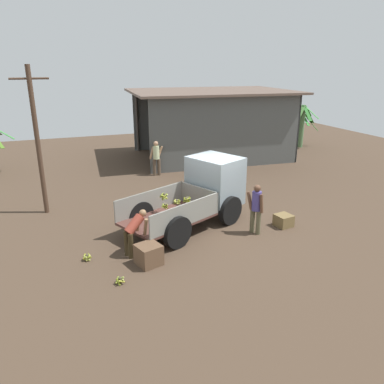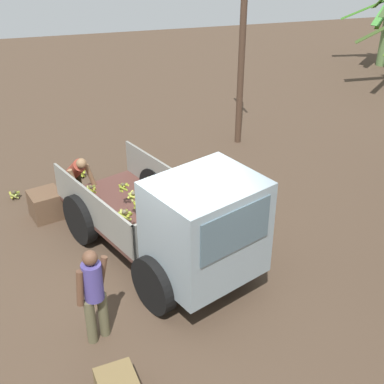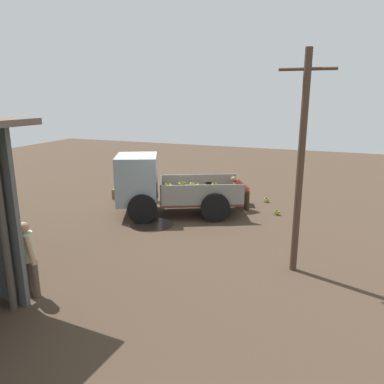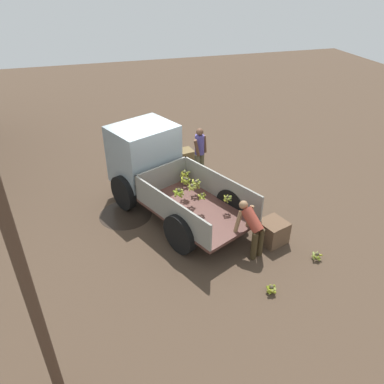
{
  "view_description": "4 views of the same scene",
  "coord_description": "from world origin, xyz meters",
  "views": [
    {
      "loc": [
        -4.81,
        -10.95,
        5.17
      ],
      "look_at": [
        -0.76,
        -0.03,
        1.17
      ],
      "focal_mm": 35.0,
      "sensor_mm": 36.0,
      "label": 1
    },
    {
      "loc": [
        7.03,
        -1.38,
        6.09
      ],
      "look_at": [
        -0.54,
        0.45,
        1.51
      ],
      "focal_mm": 50.0,
      "sensor_mm": 36.0,
      "label": 2
    },
    {
      "loc": [
        -6.09,
        11.66,
        4.2
      ],
      "look_at": [
        -1.78,
        0.51,
        1.05
      ],
      "focal_mm": 35.0,
      "sensor_mm": 36.0,
      "label": 3
    },
    {
      "loc": [
        -9.22,
        1.82,
        5.92
      ],
      "look_at": [
        -2.02,
        -0.27,
        1.3
      ],
      "focal_mm": 35.0,
      "sensor_mm": 36.0,
      "label": 4
    }
  ],
  "objects": [
    {
      "name": "banana_bunch_on_ground_0",
      "position": [
        -4.34,
        -1.32,
        0.11
      ],
      "size": [
        0.25,
        0.24,
        0.21
      ],
      "color": "#49412F",
      "rests_on": "ground"
    },
    {
      "name": "person_worker_loading",
      "position": [
        -3.0,
        -1.42,
        0.76
      ],
      "size": [
        0.72,
        0.68,
        1.29
      ],
      "rotation": [
        0.0,
        0.0,
        0.4
      ],
      "color": "#362A17",
      "rests_on": "ground"
    },
    {
      "name": "banana_bunch_on_ground_1",
      "position": [
        -3.69,
        -2.8,
        0.11
      ],
      "size": [
        0.25,
        0.25,
        0.2
      ],
      "color": "#443D2C",
      "rests_on": "ground"
    },
    {
      "name": "ground",
      "position": [
        0.0,
        0.0,
        0.0
      ],
      "size": [
        36.0,
        36.0,
        0.0
      ],
      "primitive_type": "plane",
      "color": "#473628"
    },
    {
      "name": "wooden_crate_0",
      "position": [
        -2.78,
        -2.11,
        0.29
      ],
      "size": [
        0.76,
        0.76,
        0.57
      ],
      "primitive_type": "cube",
      "rotation": [
        0.0,
        0.0,
        3.45
      ],
      "color": "brown",
      "rests_on": "ground"
    },
    {
      "name": "utility_pole",
      "position": [
        -5.37,
        2.88,
        2.67
      ],
      "size": [
        1.23,
        0.16,
        5.17
      ],
      "color": "#483325",
      "rests_on": "ground"
    },
    {
      "name": "wooden_crate_1",
      "position": [
        2.07,
        -1.22,
        0.2
      ],
      "size": [
        0.6,
        0.6,
        0.4
      ],
      "primitive_type": "cube",
      "rotation": [
        0.0,
        0.0,
        0.17
      ],
      "color": "brown",
      "rests_on": "ground"
    },
    {
      "name": "cargo_truck",
      "position": [
        -0.15,
        0.27,
        1.11
      ],
      "size": [
        4.64,
        3.36,
        2.15
      ],
      "rotation": [
        0.0,
        0.0,
        0.43
      ],
      "color": "#512F29",
      "rests_on": "ground"
    },
    {
      "name": "person_foreground_visitor",
      "position": [
        0.9,
        -1.37,
        0.91
      ],
      "size": [
        0.46,
        0.55,
        1.63
      ],
      "rotation": [
        0.0,
        0.0,
        3.63
      ],
      "color": "brown",
      "rests_on": "ground"
    },
    {
      "name": "mud_patch_0",
      "position": [
        -0.63,
        1.23,
        0.0
      ],
      "size": [
        1.44,
        1.44,
        0.01
      ],
      "primitive_type": "cylinder",
      "color": "black",
      "rests_on": "ground"
    }
  ]
}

